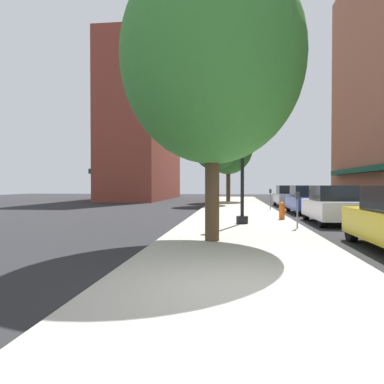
{
  "coord_description": "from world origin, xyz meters",
  "views": [
    {
      "loc": [
        -0.22,
        -5.45,
        1.66
      ],
      "look_at": [
        -2.79,
        16.5,
        1.26
      ],
      "focal_mm": 33.72,
      "sensor_mm": 36.0,
      "label": 1
    }
  ],
  "objects_px": {
    "parking_meter_far": "(270,197)",
    "car_white": "(332,205)",
    "lamppost": "(242,147)",
    "tree_mid": "(212,59)",
    "tree_far": "(228,146)",
    "fire_hydrant": "(282,211)",
    "car_silver": "(287,196)",
    "parking_meter_near": "(297,205)",
    "tree_near": "(215,144)",
    "car_blue": "(306,200)"
  },
  "relations": [
    {
      "from": "lamppost",
      "to": "fire_hydrant",
      "type": "bearing_deg",
      "value": 48.37
    },
    {
      "from": "tree_far",
      "to": "car_silver",
      "type": "height_order",
      "value": "tree_far"
    },
    {
      "from": "tree_near",
      "to": "tree_far",
      "type": "bearing_deg",
      "value": 79.93
    },
    {
      "from": "lamppost",
      "to": "tree_far",
      "type": "distance_m",
      "value": 20.8
    },
    {
      "from": "fire_hydrant",
      "to": "tree_far",
      "type": "height_order",
      "value": "tree_far"
    },
    {
      "from": "lamppost",
      "to": "tree_far",
      "type": "bearing_deg",
      "value": 92.48
    },
    {
      "from": "parking_meter_far",
      "to": "car_silver",
      "type": "bearing_deg",
      "value": 72.62
    },
    {
      "from": "parking_meter_near",
      "to": "tree_far",
      "type": "height_order",
      "value": "tree_far"
    },
    {
      "from": "parking_meter_far",
      "to": "car_blue",
      "type": "xyz_separation_m",
      "value": [
        1.95,
        -1.12,
        -0.14
      ]
    },
    {
      "from": "tree_mid",
      "to": "car_silver",
      "type": "relative_size",
      "value": 1.86
    },
    {
      "from": "car_blue",
      "to": "car_white",
      "type": "bearing_deg",
      "value": -91.49
    },
    {
      "from": "car_white",
      "to": "fire_hydrant",
      "type": "bearing_deg",
      "value": 163.55
    },
    {
      "from": "parking_meter_far",
      "to": "car_white",
      "type": "height_order",
      "value": "car_white"
    },
    {
      "from": "fire_hydrant",
      "to": "tree_far",
      "type": "xyz_separation_m",
      "value": [
        -2.73,
        18.58,
        4.98
      ]
    },
    {
      "from": "parking_meter_far",
      "to": "car_silver",
      "type": "distance_m",
      "value": 6.53
    },
    {
      "from": "lamppost",
      "to": "fire_hydrant",
      "type": "xyz_separation_m",
      "value": [
        1.84,
        2.07,
        -2.68
      ]
    },
    {
      "from": "tree_near",
      "to": "lamppost",
      "type": "bearing_deg",
      "value": -82.93
    },
    {
      "from": "fire_hydrant",
      "to": "tree_far",
      "type": "distance_m",
      "value": 19.43
    },
    {
      "from": "fire_hydrant",
      "to": "car_silver",
      "type": "height_order",
      "value": "car_silver"
    },
    {
      "from": "parking_meter_near",
      "to": "car_blue",
      "type": "bearing_deg",
      "value": 77.31
    },
    {
      "from": "parking_meter_far",
      "to": "tree_mid",
      "type": "xyz_separation_m",
      "value": [
        -2.88,
        -13.05,
        4.23
      ]
    },
    {
      "from": "lamppost",
      "to": "car_white",
      "type": "xyz_separation_m",
      "value": [
        3.89,
        1.52,
        -2.39
      ]
    },
    {
      "from": "parking_meter_near",
      "to": "car_white",
      "type": "bearing_deg",
      "value": 55.77
    },
    {
      "from": "tree_far",
      "to": "parking_meter_near",
      "type": "bearing_deg",
      "value": -82.65
    },
    {
      "from": "fire_hydrant",
      "to": "tree_near",
      "type": "distance_m",
      "value": 14.33
    },
    {
      "from": "fire_hydrant",
      "to": "parking_meter_near",
      "type": "height_order",
      "value": "parking_meter_near"
    },
    {
      "from": "fire_hydrant",
      "to": "parking_meter_near",
      "type": "distance_m",
      "value": 3.45
    },
    {
      "from": "parking_meter_far",
      "to": "car_silver",
      "type": "relative_size",
      "value": 0.3
    },
    {
      "from": "parking_meter_far",
      "to": "tree_near",
      "type": "distance_m",
      "value": 8.75
    },
    {
      "from": "lamppost",
      "to": "parking_meter_near",
      "type": "distance_m",
      "value": 3.27
    },
    {
      "from": "tree_far",
      "to": "car_white",
      "type": "distance_m",
      "value": 20.27
    },
    {
      "from": "parking_meter_near",
      "to": "tree_mid",
      "type": "xyz_separation_m",
      "value": [
        -2.88,
        -3.27,
        4.23
      ]
    },
    {
      "from": "parking_meter_far",
      "to": "tree_far",
      "type": "height_order",
      "value": "tree_far"
    },
    {
      "from": "fire_hydrant",
      "to": "car_silver",
      "type": "relative_size",
      "value": 0.18
    },
    {
      "from": "parking_meter_near",
      "to": "parking_meter_far",
      "type": "height_order",
      "value": "same"
    },
    {
      "from": "parking_meter_near",
      "to": "car_silver",
      "type": "distance_m",
      "value": 16.13
    },
    {
      "from": "tree_far",
      "to": "car_blue",
      "type": "bearing_deg",
      "value": -70.25
    },
    {
      "from": "tree_mid",
      "to": "tree_far",
      "type": "relative_size",
      "value": 0.98
    },
    {
      "from": "tree_far",
      "to": "car_blue",
      "type": "relative_size",
      "value": 1.9
    },
    {
      "from": "car_white",
      "to": "tree_far",
      "type": "bearing_deg",
      "value": 102.61
    },
    {
      "from": "tree_far",
      "to": "car_silver",
      "type": "relative_size",
      "value": 1.9
    },
    {
      "from": "fire_hydrant",
      "to": "tree_mid",
      "type": "xyz_separation_m",
      "value": [
        -2.77,
        -6.68,
        4.66
      ]
    },
    {
      "from": "lamppost",
      "to": "parking_meter_far",
      "type": "xyz_separation_m",
      "value": [
        1.94,
        8.44,
        -2.25
      ]
    },
    {
      "from": "tree_far",
      "to": "car_silver",
      "type": "xyz_separation_m",
      "value": [
        4.79,
        -5.98,
        -4.69
      ]
    },
    {
      "from": "tree_near",
      "to": "car_white",
      "type": "xyz_separation_m",
      "value": [
        5.77,
        -13.61,
        -4.3
      ]
    },
    {
      "from": "parking_meter_far",
      "to": "car_white",
      "type": "bearing_deg",
      "value": -74.26
    },
    {
      "from": "car_white",
      "to": "car_blue",
      "type": "bearing_deg",
      "value": 88.56
    },
    {
      "from": "lamppost",
      "to": "tree_mid",
      "type": "relative_size",
      "value": 0.74
    },
    {
      "from": "tree_mid",
      "to": "tree_far",
      "type": "xyz_separation_m",
      "value": [
        0.04,
        25.26,
        0.32
      ]
    },
    {
      "from": "car_silver",
      "to": "tree_near",
      "type": "bearing_deg",
      "value": 176.78
    }
  ]
}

